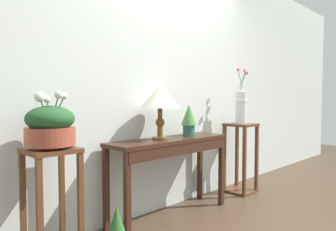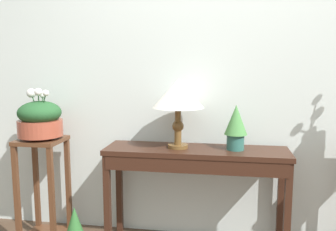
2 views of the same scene
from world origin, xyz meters
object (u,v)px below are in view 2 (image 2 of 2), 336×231
planter_bowl_wide_left (40,119)px  console_table (196,165)px  potted_plant_on_console (236,125)px  potted_plant_floor (75,230)px  table_lamp (178,96)px  pedestal_stand_left (44,189)px

planter_bowl_wide_left → console_table: bearing=0.6°
potted_plant_on_console → potted_plant_floor: 1.35m
potted_plant_on_console → planter_bowl_wide_left: (-1.45, -0.04, 0.02)m
table_lamp → potted_plant_on_console: bearing=1.1°
pedestal_stand_left → planter_bowl_wide_left: 0.55m
potted_plant_on_console → console_table: bearing=-173.6°
potted_plant_floor → potted_plant_on_console: bearing=14.8°
potted_plant_on_console → potted_plant_floor: bearing=-165.2°
planter_bowl_wide_left → potted_plant_floor: bearing=-34.4°
potted_plant_on_console → planter_bowl_wide_left: size_ratio=0.83×
pedestal_stand_left → potted_plant_on_console: bearing=1.7°
potted_plant_floor → console_table: bearing=17.5°
console_table → pedestal_stand_left: size_ratio=1.64×
potted_plant_on_console → potted_plant_floor: (-1.10, -0.29, -0.73)m
console_table → potted_plant_on_console: (0.28, 0.03, 0.29)m
table_lamp → potted_plant_on_console: 0.46m
planter_bowl_wide_left → potted_plant_floor: planter_bowl_wide_left is taller
table_lamp → potted_plant_floor: bearing=-157.7°
console_table → potted_plant_on_console: bearing=6.4°
table_lamp → pedestal_stand_left: (-1.05, -0.04, -0.74)m
table_lamp → pedestal_stand_left: table_lamp is taller
potted_plant_on_console → potted_plant_floor: potted_plant_on_console is taller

